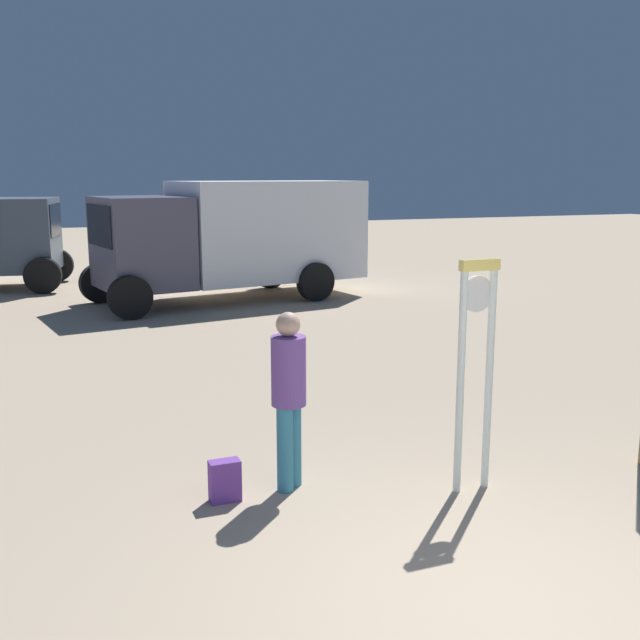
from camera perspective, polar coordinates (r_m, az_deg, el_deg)
ground_plane at (r=5.54m, az=13.89°, el=-20.80°), size 80.00×80.00×0.00m
standing_clock at (r=6.86m, az=11.91°, el=-2.74°), size 0.39×0.10×2.17m
person_near_clock at (r=6.83m, az=-2.43°, el=-5.53°), size 0.32×0.32×1.69m
backpack at (r=6.87m, az=-7.36°, el=-12.21°), size 0.28×0.19×0.38m
box_truck_near at (r=17.51m, az=-6.46°, el=6.59°), size 6.65×3.45×2.76m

